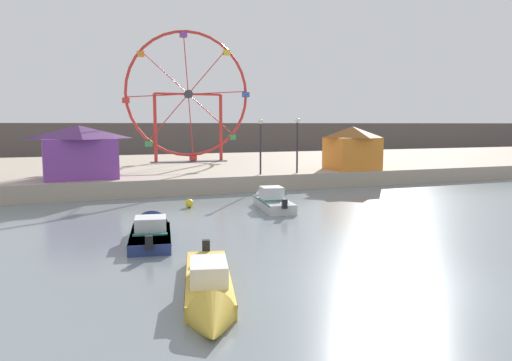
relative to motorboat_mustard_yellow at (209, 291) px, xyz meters
The scene contains 12 objects.
ground_plane 5.30m from the motorboat_mustard_yellow, ahead, with size 240.00×240.00×0.00m, color slate.
quay_promenade 29.85m from the motorboat_mustard_yellow, 79.82° to the left, with size 110.00×24.10×1.01m, color tan.
distant_town_skyline 51.39m from the motorboat_mustard_yellow, 84.10° to the left, with size 140.00×3.00×4.40m, color #564C47.
motorboat_mustard_yellow is the anchor object (origin of this frame).
motorboat_navy_blue 7.27m from the motorboat_mustard_yellow, 92.77° to the left, with size 2.13×4.91×1.35m.
motorboat_pale_grey 13.62m from the motorboat_mustard_yellow, 61.76° to the left, with size 1.91×4.95×1.47m.
ferris_wheel_red_frame 31.32m from the motorboat_mustard_yellow, 78.34° to the left, with size 10.95×1.20×11.13m.
carnival_booth_orange_canopy 24.89m from the motorboat_mustard_yellow, 50.59° to the left, with size 3.65×3.19×3.09m.
carnival_booth_purple_stall 20.17m from the motorboat_mustard_yellow, 97.89° to the left, with size 4.79×4.00×3.19m.
promenade_lamp_near 21.50m from the motorboat_mustard_yellow, 59.08° to the left, with size 0.32×0.32×3.66m.
promenade_lamp_far 20.28m from the motorboat_mustard_yellow, 65.54° to the left, with size 0.32×0.32×3.59m.
mooring_buoy_orange 13.43m from the motorboat_mustard_yellow, 79.53° to the left, with size 0.44×0.44×0.44m, color yellow.
Camera 1 is at (-8.12, -10.49, 4.28)m, focal length 33.68 mm.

